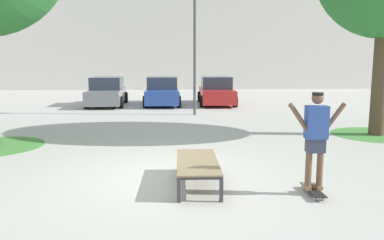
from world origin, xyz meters
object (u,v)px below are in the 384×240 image
skateboard (313,190)px  skate_box (197,163)px  light_post (195,25)px  car_blue (162,92)px  skater (316,134)px  car_red (216,92)px  car_grey (107,92)px

skateboard → skate_box: bearing=160.8°
light_post → skateboard: bearing=-82.6°
skate_box → car_blue: (-0.80, 13.63, 0.28)m
car_blue → light_post: 5.38m
skateboard → car_blue: car_blue is taller
skateboard → light_post: light_post is taller
skateboard → car_blue: size_ratio=0.19×
skate_box → skateboard: skate_box is taller
skate_box → skater: bearing=-19.1°
skater → light_post: size_ratio=0.29×
skate_box → car_blue: bearing=93.4°
skater → car_red: size_ratio=0.40×
skate_box → skateboard: (1.97, -0.68, -0.34)m
light_post → skater: bearing=-82.6°
car_blue → car_red: same height
skateboard → car_red: 14.33m
skater → car_red: 14.32m
skate_box → light_post: size_ratio=0.33×
skater → car_grey: skater is taller
skate_box → skater: skater is taller
skater → car_red: bearing=89.4°
skate_box → skater: size_ratio=1.14×
skate_box → car_red: bearing=81.1°
car_red → light_post: bearing=-109.7°
skate_box → car_red: (2.13, 13.63, 0.28)m
car_blue → light_post: (1.45, -4.12, 3.13)m
car_blue → light_post: size_ratio=0.72×
car_blue → light_post: light_post is taller
skateboard → car_grey: car_grey is taller
skate_box → car_red: 13.80m
skater → car_blue: (-2.77, 14.31, -0.38)m
skate_box → skater: (1.97, -0.68, 0.66)m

